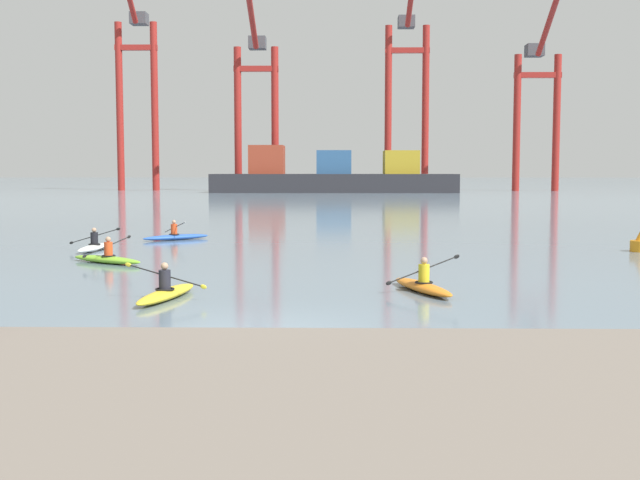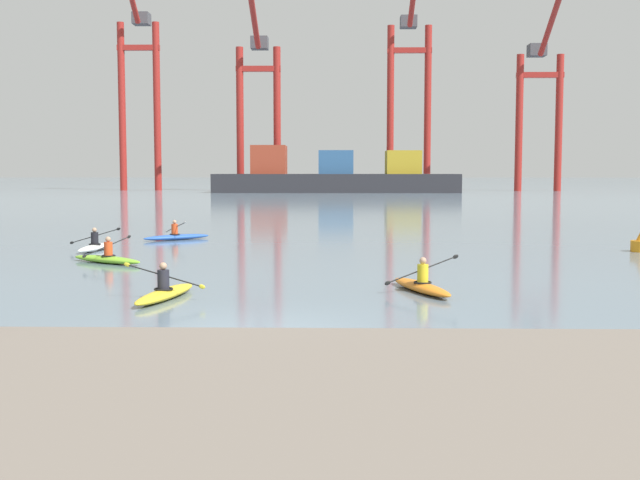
% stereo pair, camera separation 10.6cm
% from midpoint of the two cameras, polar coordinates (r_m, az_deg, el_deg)
% --- Properties ---
extents(ground_plane, '(800.00, 800.00, 0.00)m').
position_cam_midpoint_polar(ground_plane, '(16.80, -4.00, -6.28)').
color(ground_plane, slate).
extents(container_barge, '(37.55, 8.45, 7.22)m').
position_cam_midpoint_polar(container_barge, '(123.49, 1.08, 4.52)').
color(container_barge, '#28282D').
rests_on(container_barge, ground).
extents(gantry_crane_west, '(7.17, 18.55, 40.15)m').
position_cam_midpoint_polar(gantry_crane_west, '(140.51, -12.84, 11.31)').
color(gantry_crane_west, maroon).
rests_on(gantry_crane_west, ground).
extents(gantry_crane_west_mid, '(7.27, 17.19, 30.76)m').
position_cam_midpoint_polar(gantry_crane_west_mid, '(132.00, -4.41, 10.43)').
color(gantry_crane_west_mid, maroon).
rests_on(gantry_crane_west_mid, ground).
extents(gantry_crane_east_mid, '(7.57, 19.36, 37.27)m').
position_cam_midpoint_polar(gantry_crane_east_mid, '(138.87, 6.44, 11.31)').
color(gantry_crane_east_mid, maroon).
rests_on(gantry_crane_east_mid, ground).
extents(gantry_crane_east, '(7.72, 19.75, 32.90)m').
position_cam_midpoint_polar(gantry_crane_east, '(137.34, 15.52, 10.06)').
color(gantry_crane_east, maroon).
rests_on(gantry_crane_east, ground).
extents(kayak_orange, '(2.10, 3.41, 1.01)m').
position_cam_midpoint_polar(kayak_orange, '(21.85, 7.38, -3.24)').
color(kayak_orange, orange).
rests_on(kayak_orange, ground).
extents(kayak_white, '(2.21, 3.44, 0.98)m').
position_cam_midpoint_polar(kayak_white, '(34.18, -15.64, -0.44)').
color(kayak_white, silver).
rests_on(kayak_white, ground).
extents(kayak_lime, '(3.17, 2.37, 0.95)m').
position_cam_midpoint_polar(kayak_lime, '(29.38, -14.88, -1.27)').
color(kayak_lime, '#7ABC2D').
rests_on(kayak_lime, ground).
extents(kayak_yellow, '(2.20, 3.45, 0.95)m').
position_cam_midpoint_polar(kayak_yellow, '(20.84, -10.87, -3.69)').
color(kayak_yellow, yellow).
rests_on(kayak_yellow, ground).
extents(kayak_blue, '(3.07, 2.54, 0.96)m').
position_cam_midpoint_polar(kayak_blue, '(38.63, -10.14, 0.27)').
color(kayak_blue, '#2856B2').
rests_on(kayak_blue, ground).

